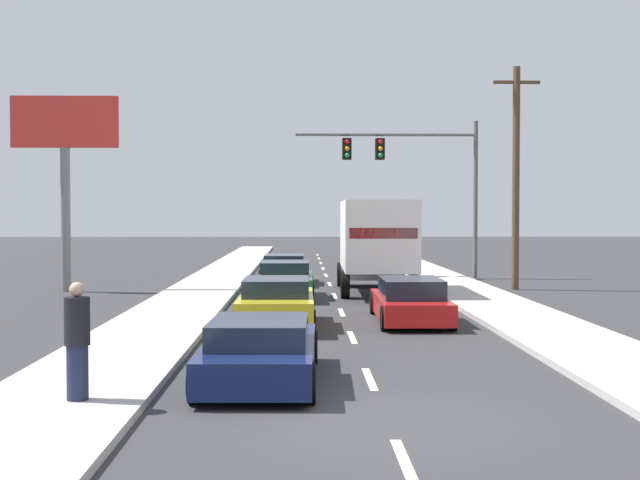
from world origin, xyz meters
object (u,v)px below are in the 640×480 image
car_red (410,302)px  traffic_signal_mast (402,162)px  pedestrian_near_corner (77,341)px  roadside_billboard (65,153)px  car_green (285,281)px  car_navy (260,352)px  utility_pole_mid (516,175)px  car_black (285,270)px  car_yellow (277,304)px  box_truck (375,240)px

car_red → traffic_signal_mast: bearing=83.8°
pedestrian_near_corner → roadside_billboard: bearing=106.0°
car_green → traffic_signal_mast: size_ratio=0.54×
car_green → car_navy: 14.44m
utility_pole_mid → roadside_billboard: utility_pole_mid is taller
traffic_signal_mast → utility_pole_mid: bearing=-57.3°
car_black → car_green: bearing=-88.9°
car_green → car_red: (3.49, -6.49, -0.03)m
roadside_billboard → car_black: bearing=22.6°
car_green → car_yellow: 7.40m
car_black → car_yellow: car_yellow is taller
car_yellow → roadside_billboard: bearing=129.2°
car_red → utility_pole_mid: utility_pole_mid is taller
car_green → pedestrian_near_corner: bearing=-99.7°
utility_pole_mid → pedestrian_near_corner: 22.94m
box_truck → utility_pole_mid: (5.52, 1.20, 2.46)m
car_navy → traffic_signal_mast: bearing=77.1°
pedestrian_near_corner → car_navy: bearing=36.4°
box_truck → traffic_signal_mast: traffic_signal_mast is taller
utility_pole_mid → car_black: bearing=161.7°
car_red → traffic_signal_mast: size_ratio=0.57×
car_green → utility_pole_mid: utility_pole_mid is taller
roadside_billboard → pedestrian_near_corner: 20.24m
car_navy → car_red: 8.76m
car_black → utility_pole_mid: (8.95, -2.96, 3.85)m
traffic_signal_mast → roadside_billboard: bearing=-155.3°
box_truck → traffic_signal_mast: size_ratio=0.91×
car_yellow → utility_pole_mid: 14.28m
car_green → box_truck: 4.05m
car_navy → utility_pole_mid: (9.00, 17.52, 3.89)m
car_navy → pedestrian_near_corner: 3.32m
car_black → car_navy: 20.48m
car_green → pedestrian_near_corner: (-2.82, -16.39, 0.43)m
car_black → box_truck: box_truck is taller
utility_pole_mid → pedestrian_near_corner: (-11.64, -19.47, -3.40)m
pedestrian_near_corner → traffic_signal_mast: bearing=72.5°
roadside_billboard → box_truck: bearing=-3.7°
car_black → car_navy: bearing=-90.1°
box_truck → car_navy: bearing=-102.0°
car_green → car_navy: car_green is taller
car_yellow → roadside_billboard: size_ratio=0.61×
car_navy → utility_pole_mid: 20.08m
box_truck → car_green: bearing=-150.3°
box_truck → roadside_billboard: bearing=176.3°
car_black → pedestrian_near_corner: (-2.69, -22.43, 0.45)m
car_red → utility_pole_mid: 11.62m
box_truck → pedestrian_near_corner: (-6.12, -18.28, -0.94)m
box_truck → car_red: bearing=-88.7°
utility_pole_mid → roadside_billboard: (-17.10, -0.44, 0.80)m
car_navy → traffic_signal_mast: 24.33m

